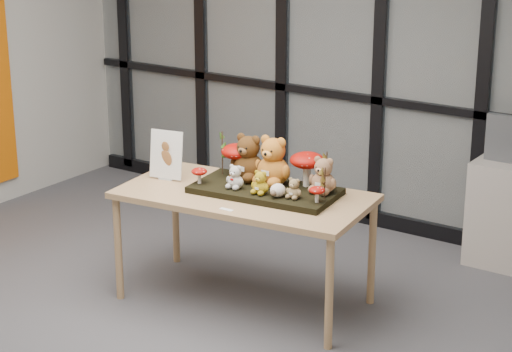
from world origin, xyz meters
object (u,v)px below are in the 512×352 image
Objects in this scene: plush_cream_hedgehog at (278,190)px; mushroom_back_left at (237,158)px; bear_tan_back at (324,173)px; diorama_tray at (265,191)px; bear_beige_small at (294,187)px; mushroom_back_right at (307,168)px; bear_brown_medium at (248,154)px; sign_holder at (166,157)px; mushroom_front_right at (317,194)px; bear_pooh_yellow at (273,158)px; mushroom_front_left at (199,175)px; display_table at (244,203)px; bear_small_yellow at (261,181)px; bear_white_bow at (236,175)px; cabinet at (511,216)px.

mushroom_back_left reaches higher than plush_cream_hedgehog.
diorama_tray is at bearing -166.71° from bear_tan_back.
bear_tan_back is 0.23m from bear_beige_small.
bear_tan_back is at bearing 44.30° from plush_cream_hedgehog.
bear_tan_back reaches higher than mushroom_back_left.
bear_tan_back is 2.71× the size of plush_cream_hedgehog.
bear_brown_medium is at bearing -167.42° from mushroom_back_right.
sign_holder is (-0.93, -0.31, -0.01)m from mushroom_back_right.
plush_cream_hedgehog is 0.85× the size of mushroom_front_right.
bear_brown_medium is 0.64m from mushroom_front_right.
sign_holder is (-0.72, -0.22, -0.06)m from bear_pooh_yellow.
mushroom_front_left is (-0.21, -0.26, -0.11)m from bear_brown_medium.
mushroom_back_right is (0.40, 0.09, -0.04)m from bear_brown_medium.
bear_small_yellow reaches higher than display_table.
mushroom_front_right is (0.57, 0.06, -0.03)m from bear_white_bow.
diorama_tray is 0.43m from mushroom_front_right.
bear_tan_back is 0.16m from mushroom_back_right.
mushroom_front_left is 0.32m from sign_holder.
bear_tan_back is 0.57m from bear_white_bow.
bear_brown_medium is 0.57m from sign_holder.
bear_brown_medium is 0.50m from bear_beige_small.
bear_tan_back is at bearing 2.15° from sign_holder.
cabinet is at bearing 39.50° from bear_brown_medium.
bear_pooh_yellow is 1.05× the size of sign_holder.
bear_tan_back reaches higher than mushroom_back_right.
display_table is 2.20× the size of cabinet.
bear_small_yellow is (0.16, -0.04, 0.19)m from display_table.
mushroom_back_right is 0.33m from mushroom_front_right.
bear_pooh_yellow is 1.46× the size of mushroom_back_left.
sign_holder reaches higher than cabinet.
diorama_tray is at bearing 103.30° from bear_small_yellow.
bear_beige_small is (-0.09, -0.20, -0.06)m from bear_tan_back.
mushroom_back_left is at bearing 167.12° from mushroom_front_right.
bear_brown_medium is at bearing 109.06° from display_table.
bear_brown_medium is 2.93× the size of mushroom_front_left.
bear_white_bow is (0.04, -0.21, -0.08)m from bear_brown_medium.
mushroom_back_right reaches higher than diorama_tray.
cabinet is at bearing 29.60° from sign_holder.
bear_pooh_yellow is at bearing -2.00° from mushroom_back_left.
diorama_tray is 8.41× the size of mushroom_front_right.
bear_tan_back reaches higher than bear_white_bow.
diorama_tray is 0.34m from mushroom_back_left.
mushroom_front_left is (-0.45, -0.05, -0.03)m from bear_small_yellow.
bear_small_yellow reaches higher than diorama_tray.
bear_beige_small is 0.43× the size of sign_holder.
sign_holder is 2.53m from cabinet.
mushroom_back_right is at bearing 155.26° from bear_tan_back.
bear_pooh_yellow is at bearing 141.28° from bear_beige_small.
mushroom_front_right is at bearing -4.82° from display_table.
mushroom_back_left is at bearing 139.83° from bear_small_yellow.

